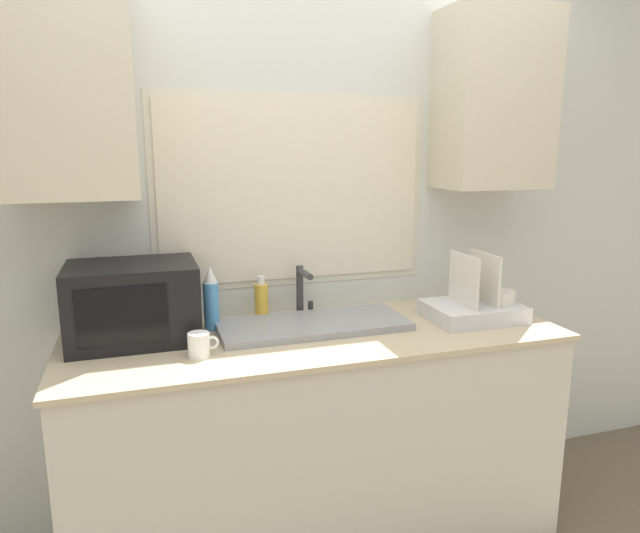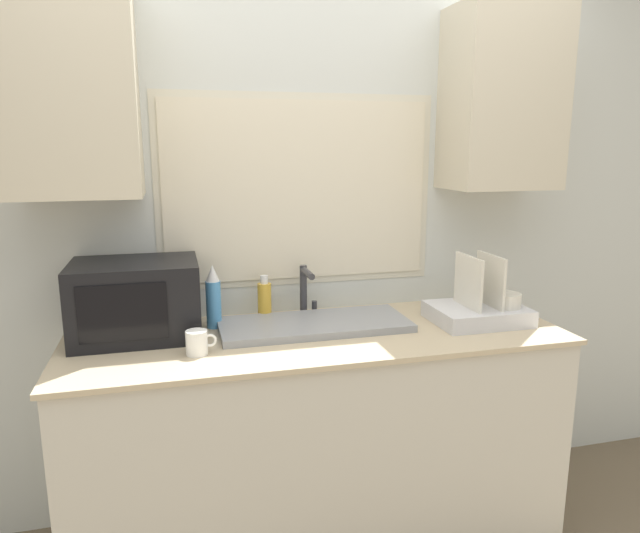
{
  "view_description": "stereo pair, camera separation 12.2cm",
  "coord_description": "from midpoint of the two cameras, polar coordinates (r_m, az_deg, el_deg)",
  "views": [
    {
      "loc": [
        -0.66,
        -1.75,
        1.66
      ],
      "look_at": [
        -0.0,
        0.31,
        1.2
      ],
      "focal_mm": 32.0,
      "sensor_mm": 36.0,
      "label": 1
    },
    {
      "loc": [
        -0.55,
        -1.79,
        1.66
      ],
      "look_at": [
        -0.0,
        0.31,
        1.2
      ],
      "focal_mm": 32.0,
      "sensor_mm": 36.0,
      "label": 2
    }
  ],
  "objects": [
    {
      "name": "countertop",
      "position": [
        2.5,
        1.26,
        -16.66
      ],
      "size": [
        1.98,
        0.71,
        0.92
      ],
      "color": "beige",
      "rests_on": "ground_plane"
    },
    {
      "name": "wall_back",
      "position": [
        2.53,
        -0.71,
        6.37
      ],
      "size": [
        6.0,
        0.38,
        2.6
      ],
      "color": "silver",
      "rests_on": "ground_plane"
    },
    {
      "name": "sink_basin",
      "position": [
        2.37,
        0.89,
        -5.82
      ],
      "size": [
        0.78,
        0.33,
        0.03
      ],
      "color": "gray",
      "rests_on": "countertop"
    },
    {
      "name": "faucet",
      "position": [
        2.49,
        -0.05,
        -2.04
      ],
      "size": [
        0.08,
        0.18,
        0.22
      ],
      "color": "#333338",
      "rests_on": "countertop"
    },
    {
      "name": "microwave",
      "position": [
        2.32,
        -16.51,
        -3.2
      ],
      "size": [
        0.48,
        0.36,
        0.3
      ],
      "color": "black",
      "rests_on": "countertop"
    },
    {
      "name": "dish_rack",
      "position": [
        2.55,
        17.05,
        -4.09
      ],
      "size": [
        0.39,
        0.3,
        0.29
      ],
      "color": "silver",
      "rests_on": "countertop"
    },
    {
      "name": "spray_bottle",
      "position": [
        2.38,
        -9.18,
        -3.1
      ],
      "size": [
        0.06,
        0.06,
        0.26
      ],
      "color": "#4C99D8",
      "rests_on": "countertop"
    },
    {
      "name": "soap_bottle",
      "position": [
        2.48,
        -4.17,
        -3.35
      ],
      "size": [
        0.06,
        0.06,
        0.19
      ],
      "color": "gold",
      "rests_on": "countertop"
    },
    {
      "name": "mug_near_sink",
      "position": [
        2.1,
        -10.54,
        -7.51
      ],
      "size": [
        0.11,
        0.08,
        0.09
      ],
      "color": "white",
      "rests_on": "countertop"
    }
  ]
}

